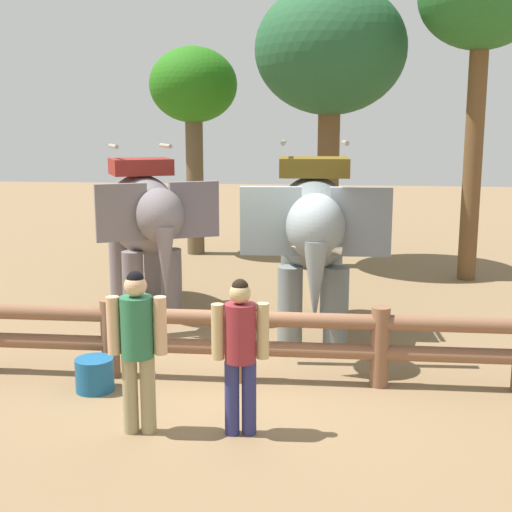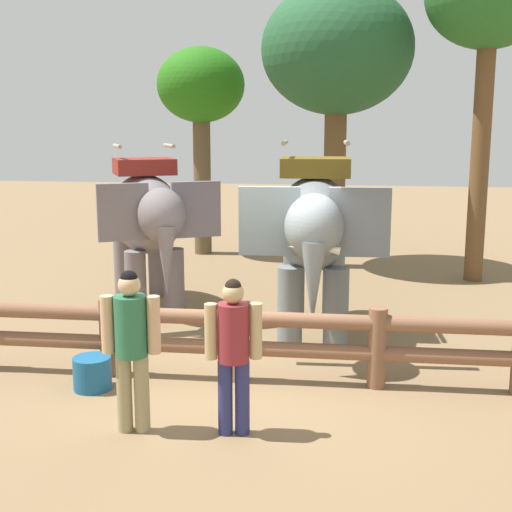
# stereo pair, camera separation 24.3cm
# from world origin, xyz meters

# --- Properties ---
(ground_plane) EXTENTS (60.00, 60.00, 0.00)m
(ground_plane) POSITION_xyz_m (0.00, 0.00, 0.00)
(ground_plane) COLOR olive
(log_fence) EXTENTS (7.33, 0.41, 1.05)m
(log_fence) POSITION_xyz_m (-0.00, 0.05, 0.61)
(log_fence) COLOR brown
(log_fence) RESTS_ON ground
(elephant_near_left) EXTENTS (2.74, 3.50, 2.98)m
(elephant_near_left) POSITION_xyz_m (-2.22, 3.28, 1.68)
(elephant_near_left) COLOR slate
(elephant_near_left) RESTS_ON ground
(elephant_center) EXTENTS (2.05, 3.59, 3.08)m
(elephant_center) POSITION_xyz_m (0.82, 2.12, 1.73)
(elephant_center) COLOR slate
(elephant_center) RESTS_ON ground
(tourist_woman_in_black) EXTENTS (0.61, 0.39, 1.73)m
(tourist_woman_in_black) POSITION_xyz_m (0.21, -1.51, 1.00)
(tourist_woman_in_black) COLOR navy
(tourist_woman_in_black) RESTS_ON ground
(tourist_man_in_blue) EXTENTS (0.64, 0.39, 1.81)m
(tourist_man_in_blue) POSITION_xyz_m (-0.89, -1.61, 1.05)
(tourist_man_in_blue) COLOR #9A8D62
(tourist_man_in_blue) RESTS_ON ground
(tree_far_left) EXTENTS (2.20, 2.20, 5.24)m
(tree_far_left) POSITION_xyz_m (-2.51, 8.84, 4.12)
(tree_far_left) COLOR brown
(tree_far_left) RESTS_ON ground
(tree_back_center) EXTENTS (2.60, 2.60, 7.03)m
(tree_back_center) POSITION_xyz_m (3.98, 6.64, 5.76)
(tree_back_center) COLOR brown
(tree_back_center) RESTS_ON ground
(tree_far_right) EXTENTS (3.43, 3.43, 6.44)m
(tree_far_right) POSITION_xyz_m (0.91, 7.66, 4.90)
(tree_far_right) COLOR brown
(tree_far_right) RESTS_ON ground
(feed_bucket) EXTENTS (0.48, 0.48, 0.42)m
(feed_bucket) POSITION_xyz_m (-1.81, -0.52, 0.21)
(feed_bucket) COLOR #19598C
(feed_bucket) RESTS_ON ground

